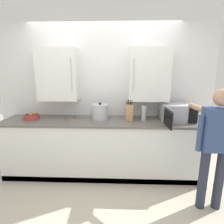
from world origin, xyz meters
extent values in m
plane|color=#B7AD99|center=(0.00, 0.00, 0.00)|extent=(9.61, 9.61, 0.00)
cube|color=white|center=(0.00, 1.20, 1.38)|extent=(3.74, 0.10, 2.75)
cube|color=white|center=(-0.74, 0.99, 1.67)|extent=(0.64, 0.32, 0.83)
cylinder|color=#B7BABF|center=(-0.48, 0.81, 1.67)|extent=(0.01, 0.01, 0.50)
cube|color=white|center=(0.74, 0.99, 1.67)|extent=(0.64, 0.32, 0.83)
cylinder|color=#B7BABF|center=(0.48, 0.81, 1.67)|extent=(0.01, 0.01, 0.50)
cube|color=white|center=(0.00, 0.82, 0.45)|extent=(3.22, 0.62, 0.91)
cube|color=#605B56|center=(0.00, 0.82, 0.93)|extent=(3.26, 0.66, 0.03)
cube|color=black|center=(0.00, 0.53, 0.04)|extent=(3.22, 0.04, 0.09)
cube|color=#B7BABF|center=(1.19, 0.87, 1.08)|extent=(0.49, 0.40, 0.27)
cube|color=beige|center=(1.12, 0.86, 1.08)|extent=(0.32, 0.34, 0.22)
cube|color=black|center=(1.37, 0.67, 1.08)|extent=(0.14, 0.01, 0.25)
cube|color=black|center=(0.95, 0.50, 1.08)|extent=(0.04, 0.36, 0.25)
cylinder|color=#B7BABF|center=(0.66, 0.84, 1.05)|extent=(0.08, 0.08, 0.21)
cylinder|color=#B7BABF|center=(0.66, 0.84, 1.17)|extent=(0.08, 0.08, 0.03)
cylinder|color=#B7BABF|center=(-0.05, 0.88, 1.06)|extent=(0.27, 0.27, 0.23)
cylinder|color=#B7BABF|center=(-0.05, 0.88, 1.19)|extent=(0.27, 0.27, 0.02)
cylinder|color=black|center=(-0.05, 0.88, 1.21)|extent=(0.04, 0.04, 0.03)
cylinder|color=#B7BABF|center=(-0.21, 0.88, 1.14)|extent=(0.05, 0.02, 0.02)
cylinder|color=#B7BABF|center=(0.11, 0.88, 1.14)|extent=(0.05, 0.02, 0.02)
cylinder|color=#AD3D33|center=(-1.20, 0.87, 0.98)|extent=(0.25, 0.25, 0.07)
cylinder|color=#561E19|center=(-1.20, 0.87, 0.99)|extent=(0.21, 0.21, 0.04)
sphere|color=orange|center=(-1.16, 0.92, 1.01)|extent=(0.05, 0.05, 0.05)
sphere|color=orange|center=(-1.21, 0.87, 1.01)|extent=(0.06, 0.06, 0.06)
sphere|color=#5B9333|center=(-1.20, 0.87, 1.01)|extent=(0.05, 0.05, 0.05)
cube|color=tan|center=(0.42, 0.85, 1.07)|extent=(0.11, 0.15, 0.26)
cylinder|color=black|center=(0.39, 0.83, 1.23)|extent=(0.02, 0.02, 0.06)
cylinder|color=black|center=(0.41, 0.83, 1.24)|extent=(0.02, 0.02, 0.07)
cylinder|color=black|center=(0.44, 0.83, 1.24)|extent=(0.02, 0.02, 0.07)
cylinder|color=black|center=(0.46, 0.83, 1.24)|extent=(0.02, 0.02, 0.08)
cylinder|color=brown|center=(-0.63, 0.88, 0.95)|extent=(0.13, 0.22, 0.01)
ellipsoid|color=brown|center=(-0.50, 0.95, 0.95)|extent=(0.08, 0.07, 0.02)
cylinder|color=#282D3D|center=(1.33, 0.06, 0.40)|extent=(0.11, 0.11, 0.80)
cylinder|color=#282D3D|center=(1.53, 0.06, 0.40)|extent=(0.11, 0.11, 0.80)
cube|color=#334775|center=(1.43, 0.06, 1.06)|extent=(0.34, 0.20, 0.52)
sphere|color=tan|center=(1.43, 0.06, 1.44)|extent=(0.20, 0.20, 0.20)
cylinder|color=tan|center=(1.42, 0.30, 1.20)|extent=(0.41, 0.53, 0.19)
cylinder|color=#334775|center=(1.23, 0.06, 1.01)|extent=(0.07, 0.07, 0.44)
camera|label=1|loc=(0.26, -2.05, 1.77)|focal=29.63mm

